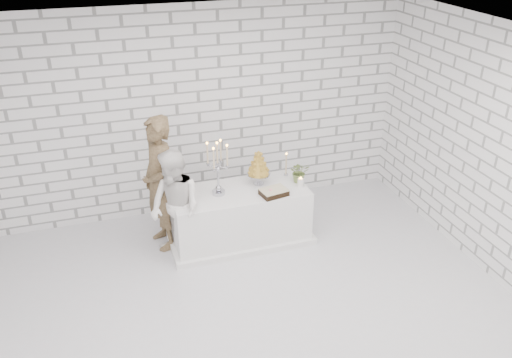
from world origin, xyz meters
name	(u,v)px	position (x,y,z in m)	size (l,w,h in m)	color
ground	(252,309)	(0.00, 0.00, 0.00)	(6.00, 5.00, 0.01)	silver
ceiling	(251,45)	(0.00, 0.00, 3.00)	(6.00, 5.00, 0.01)	white
wall_back	(199,112)	(0.00, 2.50, 1.50)	(6.00, 0.01, 3.00)	white
wall_right	(497,156)	(3.00, 0.00, 1.50)	(0.01, 5.00, 3.00)	white
cake_table	(240,215)	(0.27, 1.43, 0.38)	(1.80, 0.80, 0.75)	white
groom	(160,184)	(-0.74, 1.64, 0.91)	(0.67, 0.44, 1.83)	#473622
bride	(175,208)	(-0.61, 1.24, 0.75)	(0.73, 0.57, 1.50)	white
candelabra	(218,168)	(-0.01, 1.43, 1.12)	(0.30, 0.30, 0.74)	#AAAAB4
croquembouche	(259,167)	(0.57, 1.54, 1.00)	(0.32, 0.32, 0.50)	olive
chocolate_cake	(274,192)	(0.66, 1.18, 0.79)	(0.34, 0.24, 0.08)	black
pillar_candle	(300,183)	(1.08, 1.30, 0.81)	(0.08, 0.08, 0.12)	white
extra_taper	(286,165)	(1.01, 1.67, 0.91)	(0.06, 0.06, 0.32)	beige
flowers	(299,172)	(1.12, 1.44, 0.90)	(0.26, 0.23, 0.29)	#42632B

